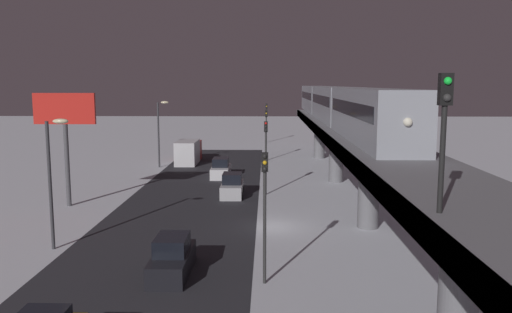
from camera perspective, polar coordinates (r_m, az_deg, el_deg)
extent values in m
plane|color=silver|center=(35.32, 1.57, -7.75)|extent=(240.00, 240.00, 0.00)
cube|color=#28282D|center=(35.86, -8.85, -7.60)|extent=(11.00, 82.07, 0.01)
cube|color=slate|center=(34.90, 12.45, 1.08)|extent=(5.00, 82.07, 0.80)
cube|color=#38383D|center=(34.52, 8.58, 1.10)|extent=(0.24, 80.43, 0.80)
cylinder|color=slate|center=(67.53, 7.00, 1.96)|extent=(1.40, 1.40, 5.10)
cylinder|color=slate|center=(51.34, 8.83, 0.03)|extent=(1.40, 1.40, 5.10)
cylinder|color=slate|center=(35.37, 12.31, -3.67)|extent=(1.40, 1.40, 5.10)
cylinder|color=slate|center=(20.12, 21.47, -13.07)|extent=(1.40, 1.40, 5.10)
cube|color=#999EA8|center=(34.85, 12.52, 4.54)|extent=(2.90, 18.00, 3.40)
cube|color=black|center=(34.83, 12.54, 5.21)|extent=(2.94, 16.20, 0.90)
cube|color=#999EA8|center=(53.19, 8.62, 5.77)|extent=(2.90, 18.00, 3.40)
cube|color=black|center=(53.18, 8.62, 6.21)|extent=(2.94, 16.20, 0.90)
cube|color=#999EA8|center=(71.67, 6.71, 6.36)|extent=(2.90, 18.00, 3.40)
cube|color=black|center=(71.66, 6.72, 6.69)|extent=(2.94, 16.20, 0.90)
sphere|color=white|center=(26.04, 16.39, 3.66)|extent=(0.44, 0.44, 0.44)
cylinder|color=black|center=(15.65, 19.82, -0.17)|extent=(0.16, 0.16, 3.20)
cube|color=black|center=(15.51, 20.17, 6.98)|extent=(0.36, 0.28, 0.90)
sphere|color=#19F23F|center=(15.36, 20.40, 7.82)|extent=(0.22, 0.22, 0.22)
sphere|color=#333333|center=(15.36, 20.32, 6.11)|extent=(0.22, 0.22, 0.22)
cube|color=#B2B2B7|center=(44.78, -2.64, -3.65)|extent=(1.80, 4.35, 1.10)
cube|color=black|center=(44.59, -2.65, -2.41)|extent=(1.58, 2.09, 0.87)
cylinder|color=black|center=(46.21, -3.59, -3.58)|extent=(0.20, 0.64, 0.64)
cylinder|color=black|center=(46.09, -1.47, -3.60)|extent=(0.20, 0.64, 0.64)
cylinder|color=black|center=(43.57, -3.89, -4.30)|extent=(0.20, 0.64, 0.64)
cylinder|color=black|center=(43.46, -1.63, -4.31)|extent=(0.20, 0.64, 0.64)
cube|color=silver|center=(53.91, -3.90, -1.66)|extent=(1.80, 4.77, 1.10)
cube|color=black|center=(53.75, -3.91, -0.63)|extent=(1.58, 2.29, 0.87)
cube|color=black|center=(27.17, -9.21, -11.54)|extent=(1.80, 4.72, 1.10)
cube|color=black|center=(26.86, -9.26, -9.56)|extent=(1.58, 2.27, 0.87)
cube|color=#A51E1E|center=(66.49, -7.08, 0.70)|extent=(2.30, 2.20, 2.40)
cube|color=silver|center=(62.74, -7.58, 0.44)|extent=(2.40, 5.00, 2.80)
cylinder|color=#2D2D2D|center=(24.96, 0.96, -7.91)|extent=(0.16, 0.16, 5.50)
cube|color=black|center=(24.28, 0.98, -0.63)|extent=(0.32, 0.32, 0.90)
sphere|color=black|center=(24.06, 0.98, 0.02)|extent=(0.20, 0.20, 0.20)
sphere|color=yellow|center=(24.10, 0.98, -0.69)|extent=(0.20, 0.20, 0.20)
sphere|color=black|center=(24.15, 0.97, -1.39)|extent=(0.20, 0.20, 0.20)
cylinder|color=#2D2D2D|center=(44.81, 1.09, -0.78)|extent=(0.16, 0.16, 5.50)
cube|color=black|center=(44.43, 1.10, 3.31)|extent=(0.32, 0.32, 0.90)
sphere|color=red|center=(44.23, 1.10, 3.67)|extent=(0.20, 0.20, 0.20)
sphere|color=black|center=(44.25, 1.10, 3.29)|extent=(0.20, 0.20, 0.20)
sphere|color=black|center=(44.28, 1.10, 2.90)|extent=(0.20, 0.20, 0.20)
cylinder|color=#2D2D2D|center=(64.93, 1.14, 1.96)|extent=(0.16, 0.16, 5.50)
cube|color=black|center=(64.67, 1.14, 4.78)|extent=(0.32, 0.32, 0.90)
sphere|color=black|center=(64.47, 1.14, 5.04)|extent=(0.20, 0.20, 0.20)
sphere|color=yellow|center=(64.49, 1.14, 4.77)|extent=(0.20, 0.20, 0.20)
sphere|color=black|center=(64.50, 1.14, 4.51)|extent=(0.20, 0.20, 0.20)
cylinder|color=#2D2D2D|center=(85.12, 1.16, 3.40)|extent=(0.16, 0.16, 5.50)
cube|color=black|center=(84.92, 1.17, 5.55)|extent=(0.32, 0.32, 0.90)
sphere|color=black|center=(84.73, 1.17, 5.75)|extent=(0.20, 0.20, 0.20)
sphere|color=yellow|center=(84.74, 1.17, 5.55)|extent=(0.20, 0.20, 0.20)
sphere|color=black|center=(84.76, 1.17, 5.34)|extent=(0.20, 0.20, 0.20)
cylinder|color=#4C4C51|center=(43.20, -20.09, -0.93)|extent=(0.36, 0.36, 6.50)
cube|color=red|center=(42.77, -20.37, 4.98)|extent=(4.80, 0.30, 2.40)
cylinder|color=#38383D|center=(32.11, -21.74, -3.05)|extent=(0.20, 0.20, 7.50)
ellipsoid|color=#F4E5B2|center=(31.33, -20.75, 3.66)|extent=(0.90, 0.44, 0.30)
cylinder|color=#38383D|center=(60.58, -10.69, 2.34)|extent=(0.20, 0.20, 7.50)
ellipsoid|color=#F4E5B2|center=(60.17, -10.04, 5.90)|extent=(0.90, 0.44, 0.30)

